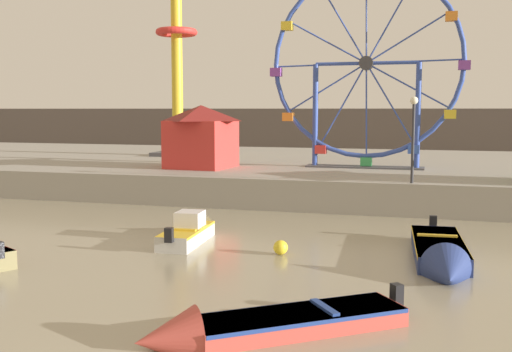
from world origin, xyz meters
The scene contains 10 objects.
quay_promenade centered at (0.00, 29.64, 0.68)m, with size 110.00×21.54×1.36m, color gray.
distant_town_skyline centered at (0.00, 48.94, 2.20)m, with size 140.00×3.00×4.40m, color #564C47.
motorboat_faded_red centered at (1.27, 4.81, 0.21)m, with size 5.00×4.15×1.12m.
motorboat_navy_blue centered at (4.85, 11.45, 0.26)m, with size 1.75×6.07×1.33m.
motorboat_pale_grey centered at (-3.12, 12.62, 0.33)m, with size 1.27×4.05×1.24m.
ferris_wheel_blue_frame centered at (1.23, 25.35, 6.43)m, with size 9.92×1.20×10.08m.
drop_tower_yellow_tower centered at (-11.25, 30.39, 7.96)m, with size 2.80×2.80×14.74m.
carnival_booth_red_striped centered at (-6.84, 23.16, 3.02)m, with size 3.46×3.67×3.19m.
promenade_lamp_near centered at (3.77, 19.30, 3.68)m, with size 0.32×0.32×3.49m.
mooring_buoy_orange centered at (0.23, 11.41, 0.22)m, with size 0.44×0.44×0.44m, color yellow.
Camera 1 is at (4.45, -5.96, 4.34)m, focal length 42.66 mm.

